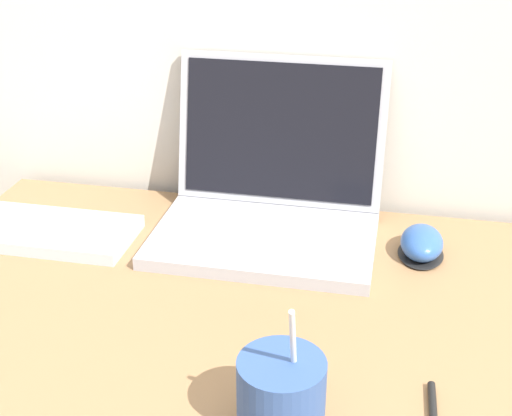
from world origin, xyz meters
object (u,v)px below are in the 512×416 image
laptop (270,196)px  computer_mouse (422,244)px  external_keyboard (13,228)px  drink_cup (281,395)px

laptop → computer_mouse: bearing=-8.2°
computer_mouse → external_keyboard: size_ratio=0.25×
drink_cup → external_keyboard: size_ratio=0.43×
drink_cup → computer_mouse: (0.14, 0.41, -0.03)m
laptop → external_keyboard: laptop is taller
drink_cup → computer_mouse: size_ratio=1.69×
computer_mouse → external_keyboard: 0.65m
drink_cup → computer_mouse: bearing=70.5°
computer_mouse → external_keyboard: (-0.64, -0.06, -0.01)m
laptop → external_keyboard: bearing=-166.4°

